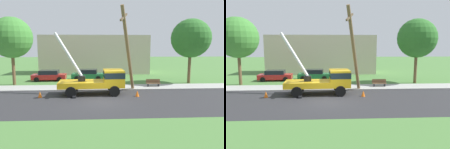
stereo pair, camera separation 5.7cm
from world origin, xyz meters
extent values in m
plane|color=#477538|center=(0.00, 12.00, 0.00)|extent=(120.00, 120.00, 0.00)
cube|color=#2B2B2D|center=(0.00, 0.00, 0.00)|extent=(80.00, 8.63, 0.01)
cube|color=#9E9E99|center=(0.00, 5.75, 0.05)|extent=(80.00, 2.87, 0.10)
cube|color=gold|center=(-1.93, 2.67, 1.02)|extent=(4.40, 2.59, 0.55)
cube|color=gold|center=(1.17, 2.81, 1.55)|extent=(2.01, 2.48, 1.60)
cube|color=#19232D|center=(1.17, 2.81, 1.90)|extent=(2.03, 2.50, 0.56)
cylinder|color=black|center=(-1.91, 2.67, 1.55)|extent=(0.70, 0.70, 0.50)
cylinder|color=silver|center=(-3.22, 3.26, 3.85)|extent=(2.94, 1.53, 4.26)
cube|color=black|center=(-2.46, 1.19, 0.10)|extent=(0.31, 0.31, 0.20)
cube|color=black|center=(-2.60, 4.09, 0.10)|extent=(0.31, 0.31, 0.20)
cylinder|color=black|center=(1.18, 1.61, 0.50)|extent=(1.00, 0.30, 1.00)
cylinder|color=black|center=(1.07, 4.01, 0.50)|extent=(1.00, 0.30, 1.00)
cylinder|color=black|center=(-2.78, 1.43, 0.50)|extent=(1.00, 0.30, 1.00)
cylinder|color=black|center=(-2.89, 3.83, 0.50)|extent=(1.00, 0.30, 1.00)
cylinder|color=brown|center=(2.60, 3.08, 4.09)|extent=(2.00, 3.81, 8.31)
cube|color=brown|center=(2.00, 1.79, 7.20)|extent=(0.86, 1.61, 0.90)
cone|color=orange|center=(3.29, 1.55, 0.28)|extent=(0.36, 0.36, 0.56)
cone|color=orange|center=(-5.62, 1.68, 0.28)|extent=(0.36, 0.36, 0.56)
cube|color=#B21E1E|center=(-6.98, 10.91, 0.55)|extent=(4.47, 1.98, 0.65)
cube|color=black|center=(-6.98, 10.91, 1.15)|extent=(2.53, 1.75, 0.55)
cylinder|color=black|center=(-5.49, 10.07, 0.32)|extent=(0.64, 0.22, 0.64)
cylinder|color=black|center=(-5.57, 11.87, 0.32)|extent=(0.64, 0.22, 0.64)
cylinder|color=black|center=(-8.40, 9.95, 0.32)|extent=(0.64, 0.22, 0.64)
cylinder|color=black|center=(-8.47, 11.75, 0.32)|extent=(0.64, 0.22, 0.64)
cube|color=#1E6638|center=(-1.81, 11.53, 0.55)|extent=(4.49, 2.04, 0.65)
cube|color=black|center=(-1.81, 11.53, 1.15)|extent=(2.55, 1.79, 0.55)
cylinder|color=black|center=(-0.41, 10.56, 0.32)|extent=(0.64, 0.22, 0.64)
cylinder|color=black|center=(-0.31, 12.35, 0.32)|extent=(0.64, 0.22, 0.64)
cylinder|color=black|center=(-3.31, 10.71, 0.32)|extent=(0.64, 0.22, 0.64)
cylinder|color=black|center=(-3.21, 12.51, 0.32)|extent=(0.64, 0.22, 0.64)
cube|color=brown|center=(5.88, 5.75, 0.45)|extent=(1.60, 0.44, 0.06)
cube|color=brown|center=(5.88, 5.95, 0.70)|extent=(1.60, 0.06, 0.40)
cube|color=#333338|center=(5.28, 5.75, 0.23)|extent=(0.10, 0.40, 0.45)
cube|color=#333338|center=(6.48, 5.75, 0.23)|extent=(0.10, 0.40, 0.45)
cylinder|color=brown|center=(11.03, 8.15, 2.61)|extent=(0.36, 0.36, 5.21)
sphere|color=#2D6B28|center=(11.03, 8.15, 5.58)|extent=(4.77, 4.77, 4.77)
cylinder|color=brown|center=(-10.48, 8.18, 2.62)|extent=(0.36, 0.36, 5.25)
sphere|color=#3D7F33|center=(-10.48, 8.18, 5.62)|extent=(4.80, 4.80, 4.80)
cube|color=beige|center=(-0.97, 19.34, 3.20)|extent=(18.00, 6.00, 6.40)
camera|label=1|loc=(-0.12, -16.99, 4.65)|focal=33.13mm
camera|label=2|loc=(-0.06, -17.00, 4.65)|focal=33.13mm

